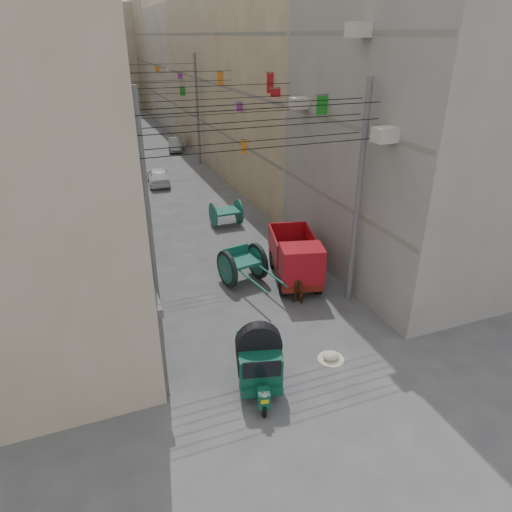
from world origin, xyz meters
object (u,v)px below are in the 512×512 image
tonga_cart (243,264)px  second_cart (226,212)px  auto_rickshaw (259,359)px  distant_car_white (158,176)px  feed_sack (331,356)px  mini_truck (297,263)px  distant_car_green (123,140)px  distant_car_grey (176,144)px  horse (293,279)px

tonga_cart → second_cart: size_ratio=2.29×
auto_rickshaw → distant_car_white: auto_rickshaw is taller
auto_rickshaw → feed_sack: bearing=20.8°
second_cart → mini_truck: bearing=-86.1°
auto_rickshaw → second_cart: bearing=91.1°
auto_rickshaw → distant_car_green: 33.50m
second_cart → distant_car_grey: (1.22, 18.23, -0.17)m
distant_car_white → mini_truck: bearing=104.5°
feed_sack → distant_car_grey: bearing=86.9°
horse → auto_rickshaw: bearing=41.3°
mini_truck → horse: size_ratio=2.34×
horse → distant_car_white: size_ratio=0.49×
tonga_cart → auto_rickshaw: bearing=-115.4°
distant_car_white → tonga_cart: bearing=97.8°
distant_car_white → distant_car_green: (-0.93, 12.60, 0.02)m
second_cart → feed_sack: bearing=-93.3°
second_cart → horse: 7.89m
horse → distant_car_white: horse is taller
tonga_cart → distant_car_white: (-0.74, 14.90, -0.20)m
tonga_cart → feed_sack: tonga_cart is taller
feed_sack → distant_car_green: 33.32m
auto_rickshaw → mini_truck: (3.59, 4.98, 0.04)m
auto_rickshaw → second_cart: 12.49m
distant_car_green → distant_car_white: bearing=87.2°
tonga_cart → second_cart: (1.27, 6.14, -0.08)m
second_cart → distant_car_white: 8.99m
distant_car_white → distant_car_grey: distant_car_white is taller
distant_car_white → horse: bearing=102.4°
second_cart → feed_sack: (-0.38, -11.87, -0.58)m
tonga_cart → distant_car_grey: tonga_cart is taller
mini_truck → distant_car_white: mini_truck is taller
horse → distant_car_green: horse is taller
tonga_cart → feed_sack: bearing=-91.2°
auto_rickshaw → mini_truck: bearing=68.9°
mini_truck → second_cart: 7.20m
feed_sack → auto_rickshaw: bearing=-173.9°
auto_rickshaw → mini_truck: mini_truck is taller
tonga_cart → mini_truck: mini_truck is taller
tonga_cart → mini_truck: size_ratio=0.89×
distant_car_grey → distant_car_green: distant_car_green is taller
auto_rickshaw → distant_car_green: auto_rickshaw is taller
distant_car_grey → tonga_cart: bearing=-83.3°
feed_sack → distant_car_white: (-1.62, 20.63, 0.45)m
second_cart → auto_rickshaw: bearing=-105.0°
auto_rickshaw → distant_car_grey: 30.65m
tonga_cart → horse: 2.27m
second_cart → feed_sack: size_ratio=2.97×
auto_rickshaw → second_cart: size_ratio=1.53×
horse → distant_car_white: (-2.18, 16.65, -0.13)m
tonga_cart → distant_car_grey: 24.50m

